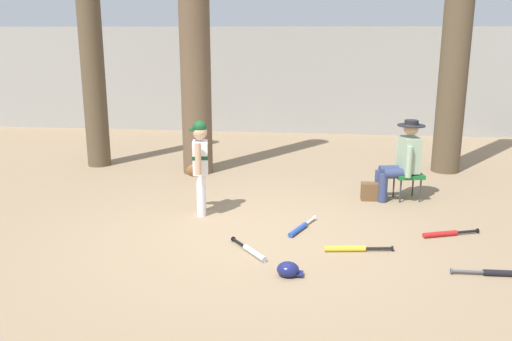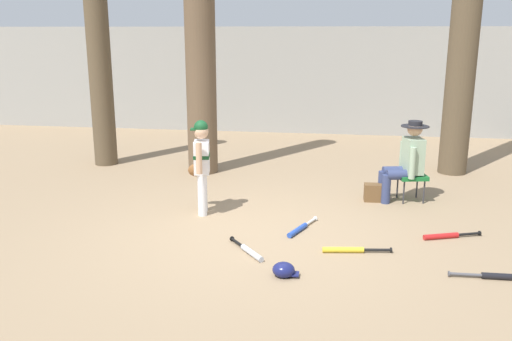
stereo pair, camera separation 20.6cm
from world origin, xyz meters
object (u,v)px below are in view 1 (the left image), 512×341
at_px(tree_near_player, 194,22).
at_px(bat_blue_youth, 300,228).
at_px(tree_far_left, 92,52).
at_px(bat_aluminum_silver, 252,251).
at_px(tree_behind_spectator, 458,19).
at_px(bat_yellow_trainer, 350,249).
at_px(folding_stool, 408,176).
at_px(bat_red_barrel, 444,234).
at_px(seated_spectator, 402,158).
at_px(batting_helmet_navy, 288,270).
at_px(young_ballplayer, 200,161).
at_px(bat_black_composite, 501,273).
at_px(handbag_beside_stool, 373,192).

xyz_separation_m(tree_near_player, bat_blue_youth, (1.94, -2.74, -2.56)).
bearing_deg(tree_far_left, bat_aluminum_silver, -48.54).
xyz_separation_m(tree_behind_spectator, bat_yellow_trainer, (-1.86, -3.94, -2.62)).
height_order(folding_stool, bat_red_barrel, folding_stool).
xyz_separation_m(seated_spectator, bat_yellow_trainer, (-0.83, -2.10, -0.61)).
bearing_deg(batting_helmet_navy, folding_stool, 60.72).
height_order(tree_near_player, tree_far_left, tree_near_player).
relative_size(tree_behind_spectator, bat_blue_youth, 8.36).
bearing_deg(tree_near_player, bat_aluminum_silver, -68.06).
xyz_separation_m(tree_far_left, bat_aluminum_silver, (3.40, -3.85, -2.05)).
distance_m(young_ballplayer, bat_yellow_trainer, 2.39).
xyz_separation_m(young_ballplayer, seated_spectator, (2.83, 1.00, -0.10)).
xyz_separation_m(folding_stool, bat_aluminum_silver, (-2.04, -2.34, -0.33)).
distance_m(seated_spectator, bat_black_composite, 2.73).
bearing_deg(seated_spectator, handbag_beside_stool, -169.15).
xyz_separation_m(handbag_beside_stool, bat_red_barrel, (0.76, -1.40, -0.10)).
relative_size(seated_spectator, bat_black_composite, 1.47).
bearing_deg(bat_black_composite, handbag_beside_stool, 113.84).
bearing_deg(young_ballplayer, bat_yellow_trainer, -29.02).
height_order(folding_stool, bat_black_composite, folding_stool).
xyz_separation_m(young_ballplayer, handbag_beside_stool, (2.41, 0.92, -0.61)).
distance_m(tree_behind_spectator, folding_stool, 3.07).
relative_size(tree_far_left, bat_yellow_trainer, 5.96).
relative_size(seated_spectator, bat_blue_youth, 1.68).
height_order(young_ballplayer, batting_helmet_navy, young_ballplayer).
bearing_deg(bat_blue_youth, batting_helmet_navy, -92.87).
relative_size(bat_black_composite, batting_helmet_navy, 2.95).
xyz_separation_m(bat_aluminum_silver, bat_red_barrel, (2.29, 0.83, 0.00)).
height_order(tree_behind_spectator, folding_stool, tree_behind_spectator).
height_order(tree_behind_spectator, bat_red_barrel, tree_behind_spectator).
bearing_deg(batting_helmet_navy, seated_spectator, 62.05).
bearing_deg(tree_far_left, batting_helmet_navy, -48.60).
distance_m(bat_yellow_trainer, batting_helmet_navy, 0.99).
bearing_deg(bat_aluminum_silver, handbag_beside_stool, 55.62).
height_order(tree_near_player, bat_blue_youth, tree_near_player).
distance_m(tree_behind_spectator, handbag_beside_stool, 3.49).
bearing_deg(bat_yellow_trainer, young_ballplayer, 150.98).
bearing_deg(tree_behind_spectator, bat_yellow_trainer, -115.33).
relative_size(tree_near_player, bat_red_barrel, 8.27).
relative_size(seated_spectator, batting_helmet_navy, 4.34).
bearing_deg(tree_far_left, bat_black_composite, -34.22).
xyz_separation_m(bat_red_barrel, bat_blue_youth, (-1.78, -0.03, -0.00)).
bearing_deg(bat_aluminum_silver, seated_spectator, 50.00).
bearing_deg(bat_yellow_trainer, tree_behind_spectator, 64.67).
height_order(seated_spectator, bat_yellow_trainer, seated_spectator).
relative_size(folding_stool, bat_black_composite, 0.58).
distance_m(handbag_beside_stool, bat_black_composite, 2.73).
relative_size(handbag_beside_stool, batting_helmet_navy, 1.23).
distance_m(young_ballplayer, folding_stool, 3.12).
bearing_deg(young_ballplayer, folding_stool, 19.16).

